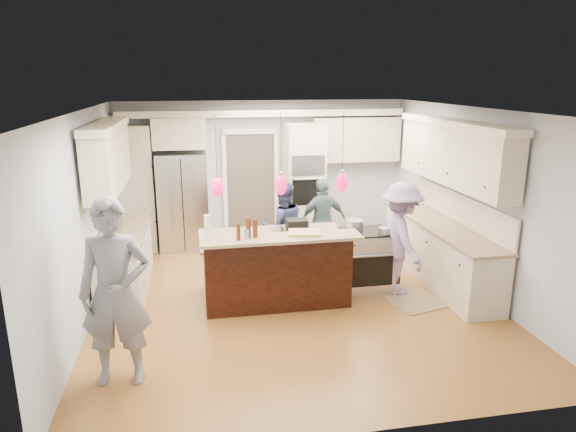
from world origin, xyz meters
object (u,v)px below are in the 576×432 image
person_bar_end (115,293)px  kitchen_island (275,266)px  island_range (366,260)px  person_far_left (283,228)px  refrigerator (183,201)px

person_bar_end → kitchen_island: bearing=46.4°
island_range → person_bar_end: 3.86m
island_range → person_far_left: 1.47m
island_range → person_bar_end: size_ratio=0.46×
refrigerator → kitchen_island: (1.30, -2.57, -0.41)m
refrigerator → island_range: size_ratio=1.96×
refrigerator → person_bar_end: person_bar_end is taller
refrigerator → kitchen_island: bearing=-63.1°
kitchen_island → person_far_left: (0.29, 0.97, 0.28)m
refrigerator → person_bar_end: 4.41m
refrigerator → person_bar_end: (-0.62, -4.36, 0.09)m
refrigerator → kitchen_island: 2.91m
island_range → kitchen_island: bearing=-176.9°
refrigerator → person_bar_end: bearing=-98.1°
refrigerator → person_far_left: refrigerator is taller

